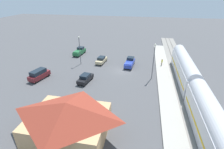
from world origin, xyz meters
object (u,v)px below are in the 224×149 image
object	(u,v)px
suv_maroon	(39,74)
passenger_train	(215,131)
pickup_green	(80,51)
sedan_black	(85,78)
light_pole_lot_center	(80,47)
pickup_blue	(130,62)
sedan_tan	(101,60)
pedestrian_on_platform	(162,62)
light_pole_near_platform	(154,57)
station_building	(68,119)

from	to	relation	value
suv_maroon	passenger_train	bearing A→B (deg)	157.53
pickup_green	sedan_black	distance (m)	18.21
passenger_train	light_pole_lot_center	bearing A→B (deg)	-42.20
passenger_train	pickup_blue	xyz separation A→B (m)	(12.34, -24.10, -1.83)
sedan_tan	suv_maroon	distance (m)	16.32
pedestrian_on_platform	passenger_train	bearing A→B (deg)	99.28
sedan_black	light_pole_near_platform	distance (m)	15.27
sedan_black	pickup_blue	distance (m)	13.47
sedan_tan	light_pole_lot_center	distance (m)	6.75
station_building	light_pole_lot_center	xyz separation A→B (m)	(7.32, -24.15, 2.00)
sedan_black	suv_maroon	xyz separation A→B (m)	(10.45, 0.72, 0.27)
passenger_train	sedan_tan	size ratio (longest dim) A/B	12.16
suv_maroon	station_building	bearing A→B (deg)	133.27
pedestrian_on_platform	sedan_black	distance (m)	20.47
passenger_train	light_pole_lot_center	size ratio (longest dim) A/B	7.63
pickup_blue	light_pole_near_platform	xyz separation A→B (m)	(-5.54, 6.10, 3.97)
pickup_green	sedan_tan	world-z (taller)	pickup_green
suv_maroon	pickup_blue	xyz separation A→B (m)	(-18.96, -11.16, -0.12)
pickup_green	suv_maroon	bearing A→B (deg)	80.44
pedestrian_on_platform	suv_maroon	distance (m)	29.91
station_building	light_pole_near_platform	size ratio (longest dim) A/B	1.35
passenger_train	sedan_tan	bearing A→B (deg)	-50.98
pedestrian_on_platform	station_building	bearing A→B (deg)	62.64
pedestrian_on_platform	sedan_tan	distance (m)	15.95
passenger_train	pickup_blue	distance (m)	27.14
suv_maroon	pickup_blue	size ratio (longest dim) A/B	0.94
light_pole_lot_center	passenger_train	bearing A→B (deg)	137.80
sedan_tan	suv_maroon	world-z (taller)	suv_maroon
passenger_train	light_pole_near_platform	world-z (taller)	light_pole_near_platform
light_pole_near_platform	suv_maroon	bearing A→B (deg)	11.66
pickup_blue	light_pole_lot_center	size ratio (longest dim) A/B	0.74
pedestrian_on_platform	light_pole_near_platform	world-z (taller)	light_pole_near_platform
passenger_train	pedestrian_on_platform	world-z (taller)	passenger_train
station_building	sedan_tan	size ratio (longest dim) A/B	2.30
light_pole_lot_center	pickup_blue	bearing A→B (deg)	-174.95
pedestrian_on_platform	pickup_green	size ratio (longest dim) A/B	0.31
sedan_tan	sedan_black	world-z (taller)	same
pedestrian_on_platform	light_pole_near_platform	bearing A→B (deg)	70.76
pickup_blue	light_pole_lot_center	xyz separation A→B (m)	(12.98, 1.15, 3.70)
passenger_train	light_pole_near_platform	size ratio (longest dim) A/B	7.16
pedestrian_on_platform	sedan_black	world-z (taller)	pedestrian_on_platform
suv_maroon	pickup_blue	distance (m)	22.00
sedan_black	light_pole_lot_center	distance (m)	11.01
pickup_blue	light_pole_near_platform	distance (m)	9.15
pickup_green	pedestrian_on_platform	bearing A→B (deg)	168.99
light_pole_lot_center	station_building	bearing A→B (deg)	106.87
passenger_train	pedestrian_on_platform	size ratio (longest dim) A/B	33.41
station_building	pickup_green	xyz separation A→B (m)	(10.39, -31.43, -1.70)
sedan_black	passenger_train	bearing A→B (deg)	146.75
pickup_blue	light_pole_lot_center	distance (m)	13.55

